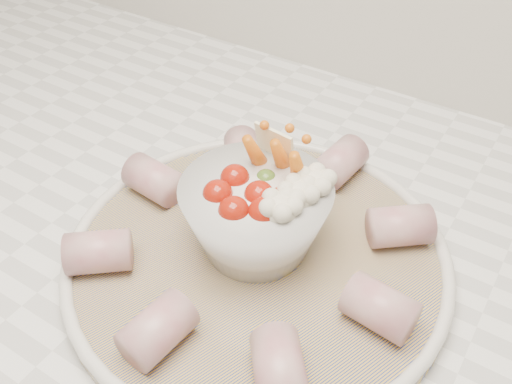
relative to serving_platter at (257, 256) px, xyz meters
The scene contains 3 objects.
serving_platter is the anchor object (origin of this frame).
veggie_bowl 0.05m from the serving_platter, 116.96° to the left, with size 0.13×0.13×0.11m.
cured_meat_rolls 0.02m from the serving_platter, 143.77° to the left, with size 0.31×0.32×0.04m.
Camera 1 is at (0.22, 1.09, 1.32)m, focal length 40.00 mm.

